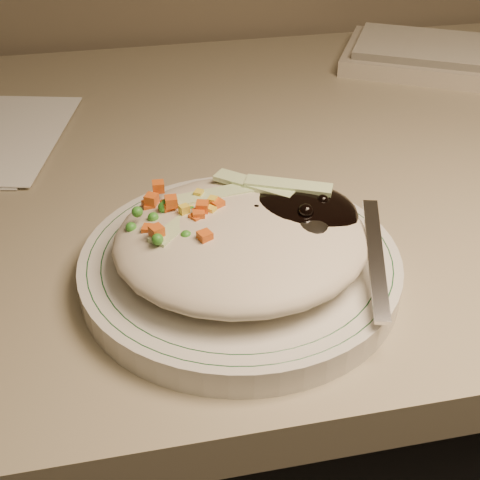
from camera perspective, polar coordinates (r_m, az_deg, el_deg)
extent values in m
cube|color=gray|center=(0.72, 2.59, 6.14)|extent=(1.40, 0.70, 0.04)
cylinder|color=silver|center=(0.52, 0.00, -2.34)|extent=(0.25, 0.25, 0.02)
torus|color=#144723|center=(0.51, 0.00, -1.45)|extent=(0.23, 0.23, 0.00)
torus|color=#144723|center=(0.51, 0.00, -1.45)|extent=(0.21, 0.21, 0.00)
ellipsoid|color=beige|center=(0.50, 0.12, 0.07)|extent=(0.19, 0.18, 0.04)
ellipsoid|color=black|center=(0.52, 4.67, 2.03)|extent=(0.10, 0.09, 0.03)
ellipsoid|color=orange|center=(0.51, -5.32, 0.92)|extent=(0.08, 0.08, 0.02)
sphere|color=black|center=(0.50, 1.39, 2.43)|extent=(0.01, 0.01, 0.01)
sphere|color=black|center=(0.52, 4.38, 3.13)|extent=(0.01, 0.01, 0.01)
sphere|color=black|center=(0.51, 7.06, 3.35)|extent=(0.01, 0.01, 0.01)
sphere|color=black|center=(0.53, 5.88, 3.49)|extent=(0.01, 0.01, 0.01)
sphere|color=black|center=(0.50, 5.63, 2.43)|extent=(0.01, 0.01, 0.01)
sphere|color=black|center=(0.51, 4.32, 2.68)|extent=(0.01, 0.01, 0.01)
sphere|color=black|center=(0.52, 5.19, 3.43)|extent=(0.01, 0.01, 0.01)
cube|color=#D65617|center=(0.50, -5.90, 3.27)|extent=(0.01, 0.01, 0.01)
cube|color=#D65617|center=(0.49, -3.74, 1.10)|extent=(0.01, 0.01, 0.01)
cube|color=#D65617|center=(0.52, -7.56, 3.45)|extent=(0.01, 0.01, 0.01)
cube|color=#D65617|center=(0.50, -3.24, 2.83)|extent=(0.01, 0.01, 0.01)
cube|color=#D65617|center=(0.49, -3.54, 2.09)|extent=(0.01, 0.01, 0.01)
cube|color=#D65617|center=(0.52, -7.77, 2.92)|extent=(0.01, 0.01, 0.01)
cube|color=#D65617|center=(0.51, -6.17, 2.91)|extent=(0.01, 0.01, 0.01)
cube|color=#D65617|center=(0.49, -3.72, 1.75)|extent=(0.01, 0.01, 0.01)
cube|color=#D65617|center=(0.50, -1.96, 2.99)|extent=(0.01, 0.01, 0.01)
cube|color=#D65617|center=(0.52, -6.98, 4.55)|extent=(0.01, 0.01, 0.01)
cube|color=#D65617|center=(0.47, -7.13, 0.74)|extent=(0.01, 0.01, 0.01)
cube|color=#D65617|center=(0.47, -3.01, 0.26)|extent=(0.01, 0.01, 0.01)
cube|color=#D65617|center=(0.49, -7.78, 0.78)|extent=(0.01, 0.01, 0.01)
cube|color=#D65617|center=(0.52, -7.64, 2.69)|extent=(0.01, 0.01, 0.01)
sphere|color=#388C28|center=(0.50, -3.73, 2.20)|extent=(0.01, 0.01, 0.01)
sphere|color=#388C28|center=(0.47, -7.05, 0.06)|extent=(0.01, 0.01, 0.01)
sphere|color=#388C28|center=(0.50, -7.41, 1.91)|extent=(0.01, 0.01, 0.01)
sphere|color=#388C28|center=(0.50, -8.76, 2.39)|extent=(0.01, 0.01, 0.01)
sphere|color=#388C28|center=(0.51, -4.14, 2.43)|extent=(0.01, 0.01, 0.01)
sphere|color=#388C28|center=(0.48, -2.81, 0.16)|extent=(0.01, 0.01, 0.01)
sphere|color=#388C28|center=(0.50, -5.36, 1.43)|extent=(0.01, 0.01, 0.01)
sphere|color=#388C28|center=(0.48, -5.87, 0.03)|extent=(0.01, 0.01, 0.01)
sphere|color=#388C28|center=(0.50, -9.28, 1.05)|extent=(0.01, 0.01, 0.01)
sphere|color=#388C28|center=(0.51, -6.32, 3.05)|extent=(0.01, 0.01, 0.01)
sphere|color=#388C28|center=(0.51, -6.55, 2.81)|extent=(0.01, 0.01, 0.01)
sphere|color=#388C28|center=(0.49, -7.16, 0.81)|extent=(0.01, 0.01, 0.01)
sphere|color=#388C28|center=(0.48, -4.62, 0.35)|extent=(0.01, 0.01, 0.01)
sphere|color=#388C28|center=(0.52, -1.86, 3.57)|extent=(0.01, 0.01, 0.01)
cube|color=yellow|center=(0.51, -4.29, 2.42)|extent=(0.01, 0.01, 0.01)
cube|color=yellow|center=(0.50, -2.49, 2.48)|extent=(0.01, 0.01, 0.01)
cube|color=yellow|center=(0.51, -5.54, 2.43)|extent=(0.01, 0.01, 0.01)
cube|color=yellow|center=(0.50, -4.78, 2.60)|extent=(0.01, 0.01, 0.01)
cube|color=yellow|center=(0.50, -5.32, 1.30)|extent=(0.01, 0.01, 0.01)
cube|color=yellow|center=(0.50, -2.36, 3.31)|extent=(0.01, 0.01, 0.01)
cube|color=yellow|center=(0.52, -3.53, 3.88)|extent=(0.01, 0.01, 0.01)
cube|color=yellow|center=(0.50, -4.23, 1.34)|extent=(0.01, 0.01, 0.01)
cube|color=#B2D18C|center=(0.52, -1.87, 3.95)|extent=(0.07, 0.03, 0.00)
cube|color=#B2D18C|center=(0.53, 1.25, 4.75)|extent=(0.06, 0.06, 0.00)
cube|color=#B2D18C|center=(0.49, -4.68, 1.59)|extent=(0.06, 0.06, 0.00)
cube|color=#B2D18C|center=(0.52, 4.17, 4.67)|extent=(0.07, 0.04, 0.00)
ellipsoid|color=silver|center=(0.50, 5.73, 1.47)|extent=(0.05, 0.05, 0.01)
cube|color=silver|center=(0.49, 11.51, -1.48)|extent=(0.04, 0.11, 0.03)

